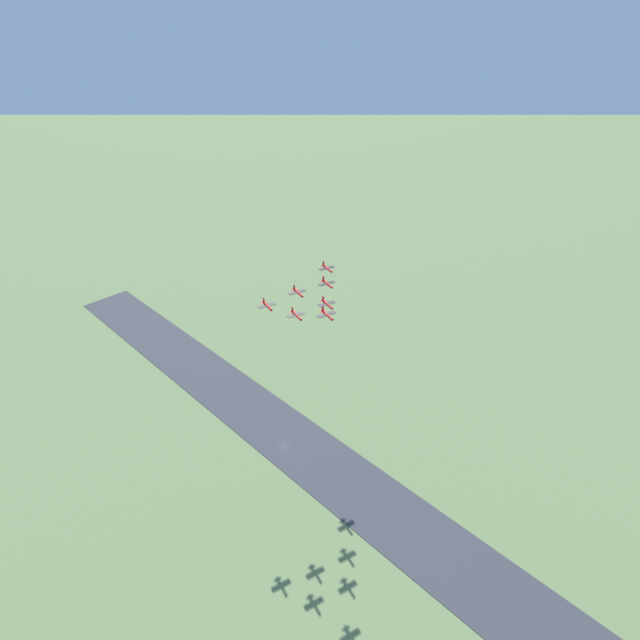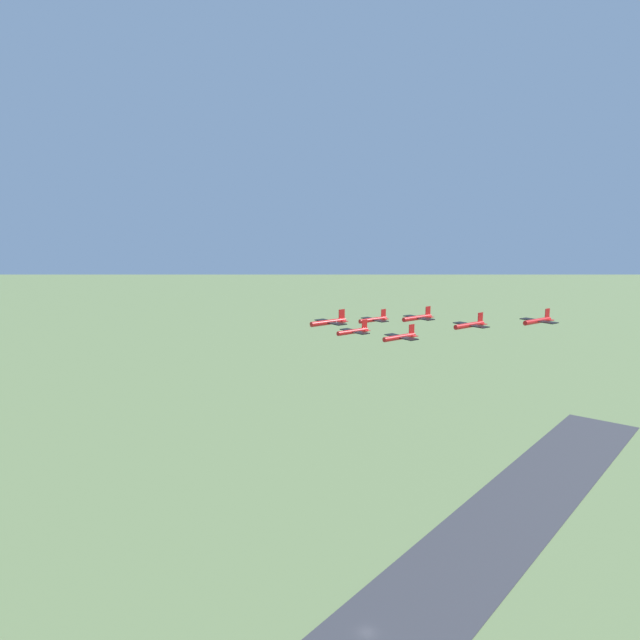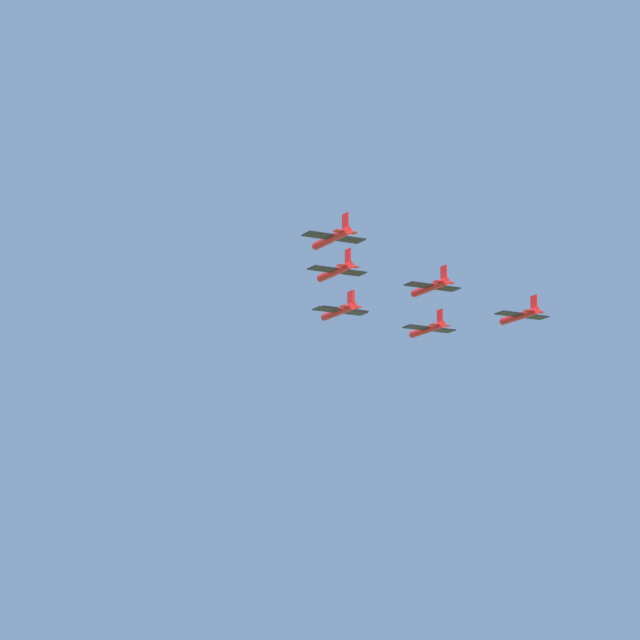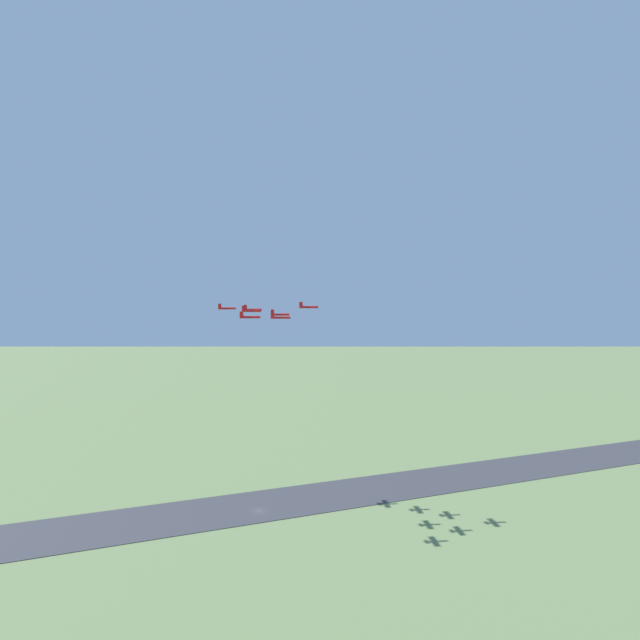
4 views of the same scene
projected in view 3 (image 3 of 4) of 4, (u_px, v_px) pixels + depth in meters
jet_0 at (342, 310)px, 208.07m from camera, size 6.76×6.85×2.57m
jet_1 at (339, 311)px, 194.42m from camera, size 6.76×6.85×2.57m
jet_2 at (428, 329)px, 200.45m from camera, size 6.76×6.85×2.57m
jet_3 at (336, 271)px, 181.83m from camera, size 6.76×6.85×2.57m
jet_4 at (431, 287)px, 187.98m from camera, size 6.76×6.85×2.57m
jet_5 at (521, 315)px, 193.75m from camera, size 6.76×6.85×2.57m
jet_6 at (333, 237)px, 168.94m from camera, size 6.76×6.85×2.57m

